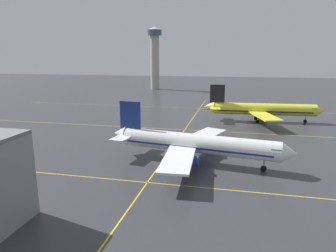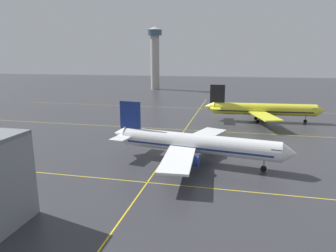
% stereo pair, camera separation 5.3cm
% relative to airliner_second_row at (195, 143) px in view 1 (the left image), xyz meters
% --- Properties ---
extents(airliner_second_row, '(34.44, 29.40, 10.72)m').
position_rel_airliner_second_row_xyz_m(airliner_second_row, '(0.00, 0.00, 0.00)').
color(airliner_second_row, white).
rests_on(airliner_second_row, ground).
extents(airliner_third_row, '(35.27, 30.37, 10.96)m').
position_rel_airliner_second_row_xyz_m(airliner_third_row, '(15.05, 40.36, 0.08)').
color(airliner_third_row, yellow).
rests_on(airliner_third_row, ground).
extents(taxiway_markings, '(148.13, 156.03, 0.01)m').
position_rel_airliner_second_row_xyz_m(taxiway_markings, '(-5.91, 7.08, -3.66)').
color(taxiway_markings, yellow).
rests_on(taxiway_markings, ground).
extents(control_tower, '(8.82, 8.82, 36.57)m').
position_rel_airliner_second_row_xyz_m(control_tower, '(-40.90, 125.22, 17.63)').
color(control_tower, '#ADA89E').
rests_on(control_tower, ground).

